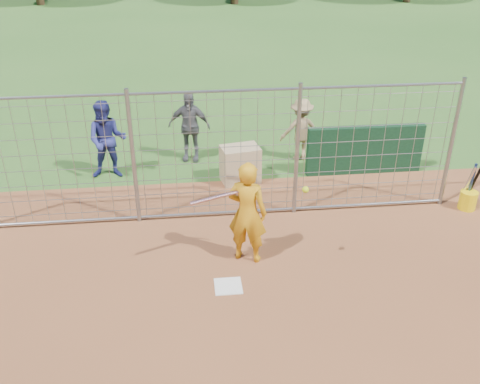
{
  "coord_description": "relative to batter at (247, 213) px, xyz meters",
  "views": [
    {
      "loc": [
        -0.57,
        -6.92,
        5.28
      ],
      "look_at": [
        0.3,
        0.8,
        1.15
      ],
      "focal_mm": 40.0,
      "sensor_mm": 36.0,
      "label": 1
    }
  ],
  "objects": [
    {
      "name": "dugout_wall",
      "position": [
        3.01,
        3.06,
        -0.35
      ],
      "size": [
        2.6,
        0.2,
        1.1
      ],
      "primitive_type": "cube",
      "color": "#11381E",
      "rests_on": "ground"
    },
    {
      "name": "bystander_c",
      "position": [
        1.75,
        3.94,
        -0.16
      ],
      "size": [
        0.97,
        0.57,
        1.48
      ],
      "primitive_type": "imported",
      "rotation": [
        0.0,
        0.0,
        3.17
      ],
      "color": "#9B7E55",
      "rests_on": "ground"
    },
    {
      "name": "bucket_with_bats",
      "position": [
        4.55,
        1.21,
        -0.65
      ],
      "size": [
        0.34,
        0.38,
        0.98
      ],
      "color": "yellow",
      "rests_on": "ground"
    },
    {
      "name": "batter",
      "position": [
        0.0,
        0.0,
        0.0
      ],
      "size": [
        0.77,
        0.65,
        1.8
      ],
      "primitive_type": "imported",
      "rotation": [
        0.0,
        0.0,
        2.74
      ],
      "color": "orange",
      "rests_on": "ground"
    },
    {
      "name": "equipment_in_play",
      "position": [
        -0.2,
        -0.23,
        0.46
      ],
      "size": [
        1.83,
        0.48,
        0.26
      ],
      "color": "silver",
      "rests_on": "ground"
    },
    {
      "name": "ground",
      "position": [
        -0.39,
        -0.54,
        -0.9
      ],
      "size": [
        100.0,
        100.0,
        0.0
      ],
      "primitive_type": "plane",
      "color": "#2D591E",
      "rests_on": "ground"
    },
    {
      "name": "bystander_a",
      "position": [
        -2.61,
        3.47,
        -0.03
      ],
      "size": [
        0.86,
        0.68,
        1.74
      ],
      "primitive_type": "imported",
      "rotation": [
        0.0,
        0.0,
        -0.02
      ],
      "color": "navy",
      "rests_on": "ground"
    },
    {
      "name": "equipment_bin",
      "position": [
        0.21,
        2.93,
        -0.5
      ],
      "size": [
        0.89,
        0.69,
        0.8
      ],
      "primitive_type": "cube",
      "rotation": [
        0.0,
        0.0,
        0.19
      ],
      "color": "tan",
      "rests_on": "ground"
    },
    {
      "name": "bystander_b",
      "position": [
        -0.83,
        4.2,
        -0.07
      ],
      "size": [
        1.04,
        0.59,
        1.66
      ],
      "primitive_type": "imported",
      "rotation": [
        0.0,
        0.0,
        -0.2
      ],
      "color": "#535358",
      "rests_on": "ground"
    },
    {
      "name": "backstop_fence",
      "position": [
        -0.39,
        1.46,
        0.36
      ],
      "size": [
        9.08,
        0.08,
        2.6
      ],
      "color": "gray",
      "rests_on": "ground"
    },
    {
      "name": "home_plate",
      "position": [
        -0.39,
        -0.74,
        -0.89
      ],
      "size": [
        0.43,
        0.43,
        0.02
      ],
      "primitive_type": "cube",
      "color": "silver",
      "rests_on": "ground"
    }
  ]
}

